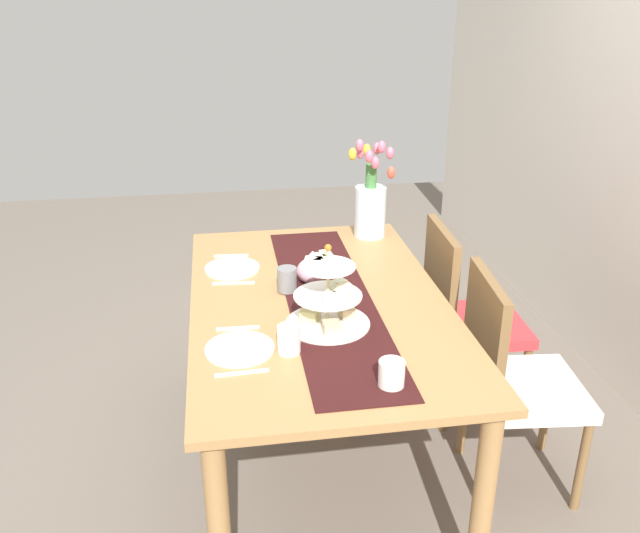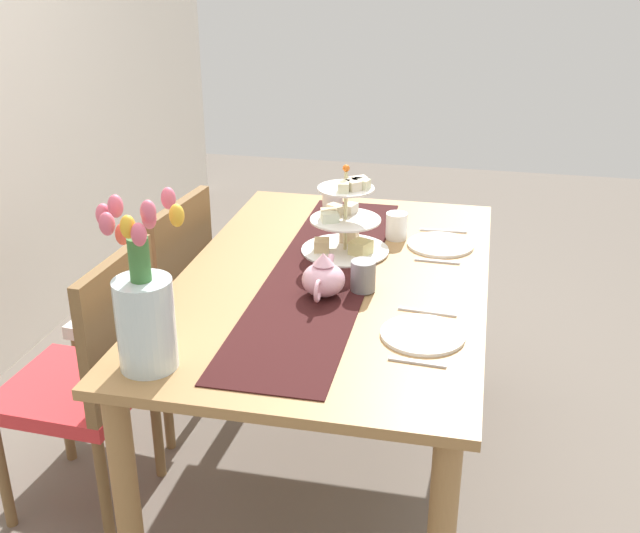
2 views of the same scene
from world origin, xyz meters
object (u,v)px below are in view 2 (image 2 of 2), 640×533
at_px(fork_left, 417,362).
at_px(dinner_plate_right, 440,245).
at_px(tiered_cake_stand, 346,224).
at_px(dining_table, 333,306).
at_px(cream_jug, 333,200).
at_px(dinner_plate_left, 423,335).
at_px(chair_right, 158,303).
at_px(mug_grey, 363,276).
at_px(tulip_vase, 144,309).
at_px(fork_right, 437,261).
at_px(chair_left, 92,374).
at_px(mug_white_text, 396,226).
at_px(knife_left, 427,312).
at_px(teapot, 323,278).
at_px(knife_right, 443,231).

distance_m(fork_left, dinner_plate_right, 0.81).
bearing_deg(tiered_cake_stand, dining_table, 179.88).
relative_size(dining_table, tiered_cake_stand, 5.19).
xyz_separation_m(cream_jug, fork_left, (-1.10, -0.44, -0.04)).
bearing_deg(dinner_plate_left, chair_right, 61.65).
bearing_deg(mug_grey, dinner_plate_left, -140.45).
xyz_separation_m(tulip_vase, fork_right, (0.83, -0.66, -0.16)).
xyz_separation_m(chair_left, mug_white_text, (0.68, -0.87, 0.32)).
distance_m(chair_left, tulip_vase, 0.66).
height_order(chair_right, knife_left, chair_right).
bearing_deg(teapot, knife_right, -26.73).
height_order(tulip_vase, fork_right, tulip_vase).
bearing_deg(mug_white_text, tulip_vase, 153.64).
height_order(tiered_cake_stand, dinner_plate_left, tiered_cake_stand).
bearing_deg(knife_left, dining_table, 57.96).
height_order(dinner_plate_left, knife_right, dinner_plate_left).
relative_size(cream_jug, fork_right, 0.57).
distance_m(chair_left, tiered_cake_stand, 0.95).
distance_m(dining_table, fork_left, 0.59).
height_order(mug_grey, mug_white_text, mug_grey).
bearing_deg(dining_table, mug_white_text, -23.08).
distance_m(fork_left, knife_right, 0.96).
xyz_separation_m(teapot, fork_right, (0.34, -0.32, -0.06)).
xyz_separation_m(dinner_plate_left, dinner_plate_right, (0.67, 0.00, 0.00)).
bearing_deg(dinner_plate_right, cream_jug, 57.32).
bearing_deg(tulip_vase, cream_jug, -9.93).
relative_size(chair_right, dinner_plate_right, 3.96).
distance_m(teapot, fork_left, 0.46).
bearing_deg(dinner_plate_left, mug_white_text, 12.75).
bearing_deg(dinner_plate_left, dining_table, 42.65).
bearing_deg(dinner_plate_left, chair_left, 88.22).
distance_m(chair_right, mug_white_text, 0.94).
bearing_deg(knife_left, mug_white_text, 15.89).
bearing_deg(dining_table, cream_jug, 11.59).
relative_size(chair_left, teapot, 3.82).
relative_size(chair_right, mug_white_text, 9.58).
height_order(chair_right, fork_right, chair_right).
bearing_deg(knife_right, teapot, 153.27).
relative_size(dinner_plate_left, knife_right, 1.35).
bearing_deg(chair_right, cream_jug, -55.79).
relative_size(dining_table, mug_white_text, 16.61).
xyz_separation_m(tiered_cake_stand, fork_right, (-0.02, -0.31, -0.10)).
distance_m(chair_left, dinner_plate_left, 1.06).
bearing_deg(mug_grey, tulip_vase, 140.41).
bearing_deg(dinner_plate_right, dinner_plate_left, 180.00).
relative_size(fork_left, mug_grey, 1.58).
relative_size(dinner_plate_right, knife_right, 1.35).
height_order(chair_left, tiered_cake_stand, tiered_cake_stand).
distance_m(fork_left, mug_white_text, 0.87).
bearing_deg(knife_left, dinner_plate_left, 180.00).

